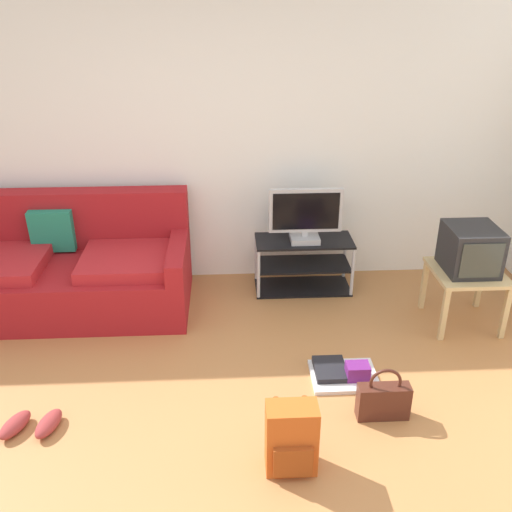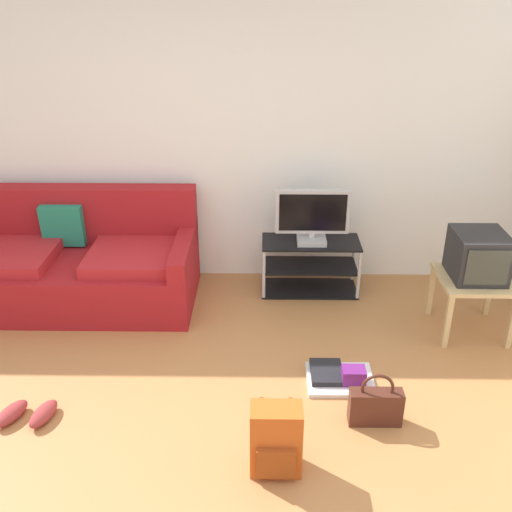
% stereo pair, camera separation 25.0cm
% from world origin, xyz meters
% --- Properties ---
extents(ground_plane, '(9.00, 9.80, 0.02)m').
position_xyz_m(ground_plane, '(0.00, 0.00, -0.01)').
color(ground_plane, '#B27542').
extents(wall_back, '(9.00, 0.10, 2.70)m').
position_xyz_m(wall_back, '(0.00, 2.45, 1.35)').
color(wall_back, white).
rests_on(wall_back, ground_plane).
extents(couch, '(1.99, 0.95, 0.92)m').
position_xyz_m(couch, '(-1.03, 1.92, 0.33)').
color(couch, maroon).
rests_on(couch, ground_plane).
extents(tv_stand, '(0.85, 0.38, 0.48)m').
position_xyz_m(tv_stand, '(0.97, 2.09, 0.24)').
color(tv_stand, black).
rests_on(tv_stand, ground_plane).
extents(flat_tv, '(0.62, 0.22, 0.47)m').
position_xyz_m(flat_tv, '(0.97, 2.07, 0.71)').
color(flat_tv, '#B2B2B7').
rests_on(flat_tv, tv_stand).
extents(side_table, '(0.54, 0.54, 0.47)m').
position_xyz_m(side_table, '(2.18, 1.46, 0.40)').
color(side_table, tan).
rests_on(side_table, ground_plane).
extents(crt_tv, '(0.38, 0.42, 0.36)m').
position_xyz_m(crt_tv, '(2.18, 1.47, 0.65)').
color(crt_tv, '#232326').
rests_on(crt_tv, side_table).
extents(backpack, '(0.29, 0.24, 0.43)m').
position_xyz_m(backpack, '(0.64, -0.01, 0.21)').
color(backpack, '#CC561E').
rests_on(backpack, ground_plane).
extents(handbag, '(0.33, 0.11, 0.37)m').
position_xyz_m(handbag, '(1.27, 0.38, 0.13)').
color(handbag, '#4C2319').
rests_on(handbag, ground_plane).
extents(sneakers_pair, '(0.39, 0.28, 0.09)m').
position_xyz_m(sneakers_pair, '(-0.92, 0.37, 0.04)').
color(sneakers_pair, '#993333').
rests_on(sneakers_pair, ground_plane).
extents(floor_tray, '(0.46, 0.37, 0.14)m').
position_xyz_m(floor_tray, '(1.09, 0.78, 0.04)').
color(floor_tray, silver).
rests_on(floor_tray, ground_plane).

